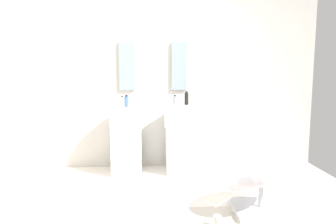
# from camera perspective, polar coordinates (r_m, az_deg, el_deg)

# --- Properties ---
(ground_plane) EXTENTS (4.80, 3.60, 0.04)m
(ground_plane) POSITION_cam_1_polar(r_m,az_deg,el_deg) (3.24, -2.14, -18.63)
(ground_plane) COLOR silver
(rear_partition) EXTENTS (4.80, 0.10, 2.60)m
(rear_partition) POSITION_cam_1_polar(r_m,az_deg,el_deg) (4.56, -2.78, 6.15)
(rear_partition) COLOR beige
(rear_partition) RESTS_ON ground_plane
(pedestal_sink_left) EXTENTS (0.45, 0.45, 1.04)m
(pedestal_sink_left) POSITION_cam_1_polar(r_m,az_deg,el_deg) (4.30, -7.65, -4.78)
(pedestal_sink_left) COLOR white
(pedestal_sink_left) RESTS_ON ground_plane
(pedestal_sink_right) EXTENTS (0.45, 0.45, 1.04)m
(pedestal_sink_right) POSITION_cam_1_polar(r_m,az_deg,el_deg) (4.32, 2.36, -4.68)
(pedestal_sink_right) COLOR white
(pedestal_sink_right) RESTS_ON ground_plane
(vanity_mirror_left) EXTENTS (0.22, 0.03, 0.68)m
(vanity_mirror_left) POSITION_cam_1_polar(r_m,az_deg,el_deg) (4.50, -7.61, 8.40)
(vanity_mirror_left) COLOR #8C9EA8
(vanity_mirror_right) EXTENTS (0.22, 0.03, 0.68)m
(vanity_mirror_right) POSITION_cam_1_polar(r_m,az_deg,el_deg) (4.51, 2.04, 8.46)
(vanity_mirror_right) COLOR #8C9EA8
(lounge_chair) EXTENTS (1.09, 1.09, 0.65)m
(lounge_chair) POSITION_cam_1_polar(r_m,az_deg,el_deg) (3.26, 16.88, -11.71)
(lounge_chair) COLOR #B7BABF
(lounge_chair) RESTS_ON ground_plane
(coffee_mug) EXTENTS (0.07, 0.07, 0.11)m
(coffee_mug) POSITION_cam_1_polar(r_m,az_deg,el_deg) (2.99, 9.07, -19.30)
(coffee_mug) COLOR white
(coffee_mug) RESTS_ON area_rug
(soap_bottle_blue) EXTENTS (0.06, 0.06, 0.16)m
(soap_bottle_blue) POSITION_cam_1_polar(r_m,az_deg,el_deg) (4.08, -7.66, 1.92)
(soap_bottle_blue) COLOR #4C72B7
(soap_bottle_blue) RESTS_ON pedestal_sink_left
(soap_bottle_black) EXTENTS (0.05, 0.05, 0.19)m
(soap_bottle_black) POSITION_cam_1_polar(r_m,az_deg,el_deg) (4.36, 3.44, 2.52)
(soap_bottle_black) COLOR black
(soap_bottle_black) RESTS_ON pedestal_sink_right
(soap_bottle_white) EXTENTS (0.05, 0.05, 0.15)m
(soap_bottle_white) POSITION_cam_1_polar(r_m,az_deg,el_deg) (4.07, -8.44, 1.83)
(soap_bottle_white) COLOR white
(soap_bottle_white) RESTS_ON pedestal_sink_left
(soap_bottle_grey) EXTENTS (0.05, 0.05, 0.16)m
(soap_bottle_grey) POSITION_cam_1_polar(r_m,az_deg,el_deg) (4.13, 1.28, 2.02)
(soap_bottle_grey) COLOR #99999E
(soap_bottle_grey) RESTS_ON pedestal_sink_right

